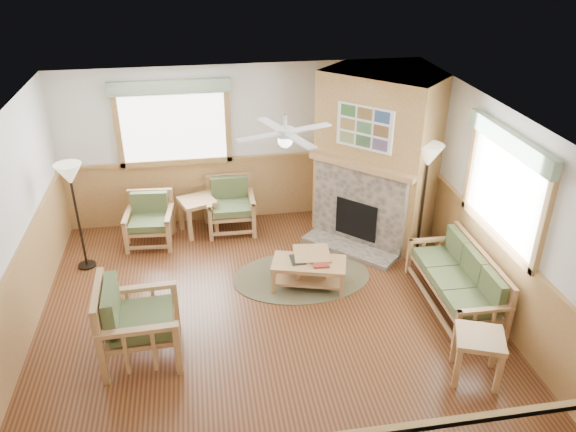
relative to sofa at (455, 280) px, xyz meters
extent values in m
cube|color=#562E18|center=(-2.55, 0.10, -0.41)|extent=(6.00, 6.00, 0.01)
cube|color=white|center=(-2.55, 0.10, 2.29)|extent=(6.00, 6.00, 0.01)
cube|color=white|center=(-2.55, 3.10, 0.94)|extent=(6.00, 0.02, 2.70)
cube|color=white|center=(-2.55, -2.90, 0.94)|extent=(6.00, 0.02, 2.70)
cube|color=white|center=(-5.55, 0.10, 0.94)|extent=(0.02, 6.00, 2.70)
cube|color=white|center=(0.45, 0.10, 0.94)|extent=(0.02, 6.00, 2.70)
cylinder|color=brown|center=(-1.91, 1.01, -0.40)|extent=(2.65, 2.65, 0.01)
cube|color=maroon|center=(-1.71, 0.70, 0.04)|extent=(0.24, 0.31, 0.03)
cube|color=black|center=(-2.01, 0.82, 0.03)|extent=(0.20, 0.27, 0.03)
camera|label=1|loc=(-3.25, -5.82, 4.27)|focal=35.00mm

